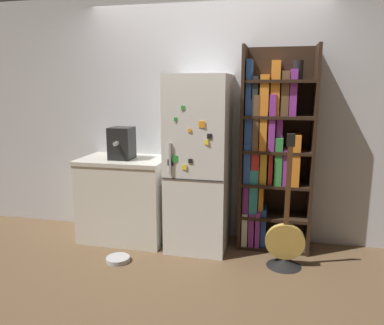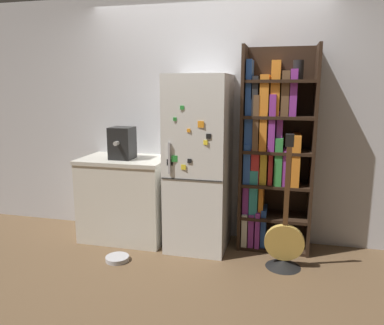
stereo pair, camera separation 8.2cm
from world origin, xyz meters
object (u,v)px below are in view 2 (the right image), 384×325
object	(u,v)px
bookshelf	(270,150)
guitar	(284,249)
pet_bowl	(117,258)
refrigerator	(199,163)
espresso_machine	(122,143)

from	to	relation	value
bookshelf	guitar	size ratio (longest dim) A/B	1.61
bookshelf	pet_bowl	world-z (taller)	bookshelf
refrigerator	bookshelf	size ratio (longest dim) A/B	0.87
refrigerator	espresso_machine	distance (m)	0.84
espresso_machine	pet_bowl	xyz separation A→B (m)	(0.15, -0.53, -1.04)
refrigerator	bookshelf	world-z (taller)	bookshelf
guitar	refrigerator	bearing A→B (deg)	160.77
espresso_machine	guitar	size ratio (longest dim) A/B	0.27
bookshelf	pet_bowl	xyz separation A→B (m)	(-1.38, -0.71, -0.99)
guitar	pet_bowl	distance (m)	1.58
guitar	pet_bowl	xyz separation A→B (m)	(-1.55, -0.25, -0.15)
guitar	pet_bowl	bearing A→B (deg)	-170.83
bookshelf	espresso_machine	world-z (taller)	bookshelf
refrigerator	guitar	xyz separation A→B (m)	(0.87, -0.31, -0.71)
espresso_machine	refrigerator	bearing A→B (deg)	2.08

